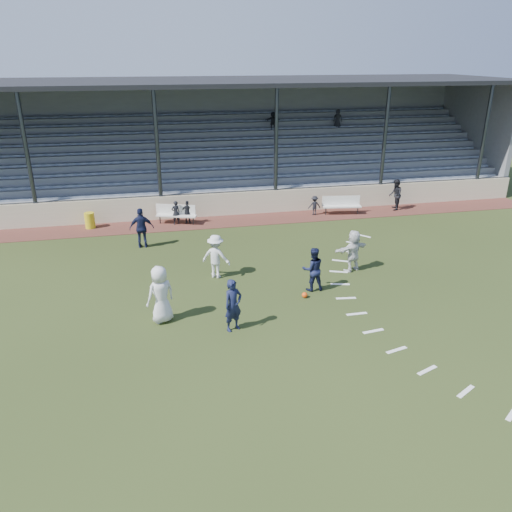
{
  "coord_description": "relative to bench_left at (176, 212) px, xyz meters",
  "views": [
    {
      "loc": [
        -3.38,
        -13.42,
        7.92
      ],
      "look_at": [
        0.0,
        2.5,
        1.3
      ],
      "focal_mm": 35.0,
      "sensor_mm": 36.0,
      "label": 1
    }
  ],
  "objects": [
    {
      "name": "ground",
      "position": [
        2.34,
        -10.67,
        -0.58
      ],
      "size": [
        90.0,
        90.0,
        0.0
      ],
      "primitive_type": "plane",
      "color": "#293616",
      "rests_on": "ground"
    },
    {
      "name": "cinder_track",
      "position": [
        2.34,
        -0.17,
        -0.57
      ],
      "size": [
        34.0,
        2.0,
        0.02
      ],
      "primitive_type": "cube",
      "color": "#512720",
      "rests_on": "ground"
    },
    {
      "name": "retaining_wall",
      "position": [
        2.34,
        0.88,
        0.02
      ],
      "size": [
        34.0,
        0.18,
        1.2
      ],
      "primitive_type": "cube",
      "color": "beige",
      "rests_on": "ground"
    },
    {
      "name": "bench_left",
      "position": [
        0.0,
        0.0,
        0.0
      ],
      "size": [
        2.02,
        1.09,
        0.95
      ],
      "rotation": [
        0.0,
        0.0,
        -0.33
      ],
      "color": "silver",
      "rests_on": "cinder_track"
    },
    {
      "name": "bench_right",
      "position": [
        8.64,
        -0.19,
        0.0
      ],
      "size": [
        2.04,
        0.75,
        0.95
      ],
      "rotation": [
        0.0,
        0.0,
        -0.15
      ],
      "color": "silver",
      "rests_on": "cinder_track"
    },
    {
      "name": "trash_bin",
      "position": [
        -4.15,
        0.15,
        -0.18
      ],
      "size": [
        0.48,
        0.48,
        0.77
      ],
      "primitive_type": "cylinder",
      "color": "gold",
      "rests_on": "cinder_track"
    },
    {
      "name": "football",
      "position": [
        3.86,
        -9.18,
        -0.48
      ],
      "size": [
        0.2,
        0.2,
        0.2
      ],
      "primitive_type": "sphere",
      "color": "#E8480D",
      "rests_on": "ground"
    },
    {
      "name": "player_white_lead",
      "position": [
        -1.06,
        -9.79,
        0.35
      ],
      "size": [
        1.09,
        0.95,
        1.87
      ],
      "primitive_type": "imported",
      "rotation": [
        0.0,
        0.0,
        3.61
      ],
      "color": "silver",
      "rests_on": "ground"
    },
    {
      "name": "player_navy_lead",
      "position": [
        1.07,
        -10.8,
        0.25
      ],
      "size": [
        0.72,
        0.63,
        1.67
      ],
      "primitive_type": "imported",
      "rotation": [
        0.0,
        0.0,
        0.45
      ],
      "color": "#151A39",
      "rests_on": "ground"
    },
    {
      "name": "player_navy_mid",
      "position": [
        4.31,
        -8.62,
        0.22
      ],
      "size": [
        0.79,
        0.62,
        1.62
      ],
      "primitive_type": "imported",
      "rotation": [
        0.0,
        0.0,
        3.14
      ],
      "color": "#151A39",
      "rests_on": "ground"
    },
    {
      "name": "player_white_wing",
      "position": [
        1.08,
        -6.81,
        0.26
      ],
      "size": [
        1.26,
        1.09,
        1.69
      ],
      "primitive_type": "imported",
      "rotation": [
        0.0,
        0.0,
        2.62
      ],
      "color": "silver",
      "rests_on": "ground"
    },
    {
      "name": "player_navy_wing",
      "position": [
        -1.64,
        -2.99,
        0.3
      ],
      "size": [
        1.05,
        0.47,
        1.77
      ],
      "primitive_type": "imported",
      "rotation": [
        0.0,
        0.0,
        3.11
      ],
      "color": "#151A39",
      "rests_on": "ground"
    },
    {
      "name": "player_white_back",
      "position": [
        6.38,
        -7.29,
        0.25
      ],
      "size": [
        1.61,
        1.0,
        1.66
      ],
      "primitive_type": "imported",
      "rotation": [
        0.0,
        0.0,
        3.5
      ],
      "color": "silver",
      "rests_on": "ground"
    },
    {
      "name": "official",
      "position": [
        11.75,
        -0.07,
        0.27
      ],
      "size": [
        0.86,
        0.97,
        1.66
      ],
      "primitive_type": "imported",
      "rotation": [
        0.0,
        0.0,
        4.37
      ],
      "color": "black",
      "rests_on": "cinder_track"
    },
    {
      "name": "sub_left_near",
      "position": [
        -0.02,
        -0.13,
        0.03
      ],
      "size": [
        0.5,
        0.39,
        1.19
      ],
      "primitive_type": "imported",
      "rotation": [
        0.0,
        0.0,
        3.42
      ],
      "color": "black",
      "rests_on": "cinder_track"
    },
    {
      "name": "sub_left_far",
      "position": [
        0.58,
        -0.08,
        0.01
      ],
      "size": [
        0.72,
        0.44,
        1.15
      ],
      "primitive_type": "imported",
      "rotation": [
        0.0,
        0.0,
        2.89
      ],
      "color": "black",
      "rests_on": "cinder_track"
    },
    {
      "name": "sub_right",
      "position": [
        7.2,
        -0.06,
        -0.06
      ],
      "size": [
        0.68,
        0.42,
        1.02
      ],
      "primitive_type": "imported",
      "rotation": [
        0.0,
        0.0,
        3.07
      ],
      "color": "black",
      "rests_on": "cinder_track"
    },
    {
      "name": "grandstand",
      "position": [
        2.34,
        5.59,
        1.62
      ],
      "size": [
        34.6,
        9.0,
        6.61
      ],
      "color": "gray",
      "rests_on": "ground"
    },
    {
      "name": "penalty_arc",
      "position": [
        6.46,
        -10.67,
        -0.58
      ],
      "size": [
        3.89,
        14.63,
        0.01
      ],
      "color": "white",
      "rests_on": "ground"
    }
  ]
}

